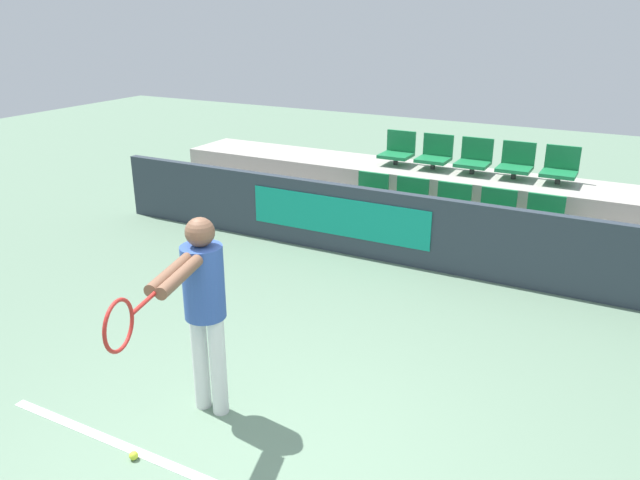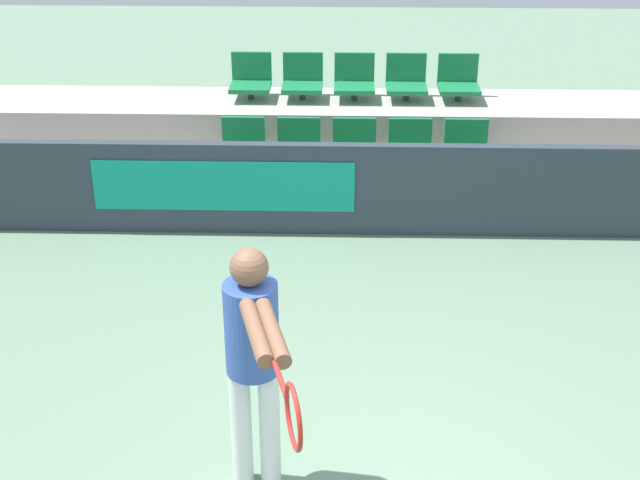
% 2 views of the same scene
% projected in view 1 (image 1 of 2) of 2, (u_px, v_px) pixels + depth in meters
% --- Properties ---
extents(ground_plane, '(30.00, 30.00, 0.00)m').
position_uv_depth(ground_plane, '(241.00, 472.00, 4.44)').
color(ground_plane, slate).
extents(barrier_wall, '(9.78, 0.14, 0.94)m').
position_uv_depth(barrier_wall, '(431.00, 234.00, 7.74)').
color(barrier_wall, '#2D3842').
rests_on(barrier_wall, ground).
extents(bleacher_tier_front, '(9.38, 1.04, 0.42)m').
position_uv_depth(bleacher_tier_front, '(446.00, 238.00, 8.32)').
color(bleacher_tier_front, '#ADA89E').
rests_on(bleacher_tier_front, ground).
extents(bleacher_tier_middle, '(9.38, 1.04, 0.85)m').
position_uv_depth(bleacher_tier_middle, '(468.00, 203.00, 9.10)').
color(bleacher_tier_middle, '#ADA89E').
rests_on(bleacher_tier_middle, ground).
extents(stadium_chair_0, '(0.46, 0.44, 0.49)m').
position_uv_depth(stadium_chair_0, '(370.00, 194.00, 8.79)').
color(stadium_chair_0, '#333333').
rests_on(stadium_chair_0, bleacher_tier_front).
extents(stadium_chair_1, '(0.46, 0.44, 0.49)m').
position_uv_depth(stadium_chair_1, '(409.00, 200.00, 8.53)').
color(stadium_chair_1, '#333333').
rests_on(stadium_chair_1, bleacher_tier_front).
extents(stadium_chair_2, '(0.46, 0.44, 0.49)m').
position_uv_depth(stadium_chair_2, '(451.00, 206.00, 8.27)').
color(stadium_chair_2, '#333333').
rests_on(stadium_chair_2, bleacher_tier_front).
extents(stadium_chair_3, '(0.46, 0.44, 0.49)m').
position_uv_depth(stadium_chair_3, '(495.00, 212.00, 8.01)').
color(stadium_chair_3, '#333333').
rests_on(stadium_chair_3, bleacher_tier_front).
extents(stadium_chair_4, '(0.46, 0.44, 0.49)m').
position_uv_depth(stadium_chair_4, '(543.00, 219.00, 7.75)').
color(stadium_chair_4, '#333333').
rests_on(stadium_chair_4, bleacher_tier_front).
extents(stadium_chair_5, '(0.46, 0.44, 0.49)m').
position_uv_depth(stadium_chair_5, '(398.00, 151.00, 9.50)').
color(stadium_chair_5, '#333333').
rests_on(stadium_chair_5, bleacher_tier_middle).
extents(stadium_chair_6, '(0.46, 0.44, 0.49)m').
position_uv_depth(stadium_chair_6, '(435.00, 155.00, 9.24)').
color(stadium_chair_6, '#333333').
rests_on(stadium_chair_6, bleacher_tier_middle).
extents(stadium_chair_7, '(0.46, 0.44, 0.49)m').
position_uv_depth(stadium_chair_7, '(474.00, 159.00, 8.98)').
color(stadium_chair_7, '#333333').
rests_on(stadium_chair_7, bleacher_tier_middle).
extents(stadium_chair_8, '(0.46, 0.44, 0.49)m').
position_uv_depth(stadium_chair_8, '(516.00, 163.00, 8.72)').
color(stadium_chair_8, '#333333').
rests_on(stadium_chair_8, bleacher_tier_middle).
extents(stadium_chair_9, '(0.46, 0.44, 0.49)m').
position_uv_depth(stadium_chair_9, '(560.00, 168.00, 8.46)').
color(stadium_chair_9, '#333333').
rests_on(stadium_chair_9, bleacher_tier_middle).
extents(tennis_player, '(0.53, 1.47, 1.66)m').
position_uv_depth(tennis_player, '(201.00, 299.00, 4.72)').
color(tennis_player, silver).
rests_on(tennis_player, ground).
extents(tennis_ball, '(0.07, 0.07, 0.07)m').
position_uv_depth(tennis_ball, '(134.00, 456.00, 4.55)').
color(tennis_ball, '#CCDB33').
rests_on(tennis_ball, ground).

